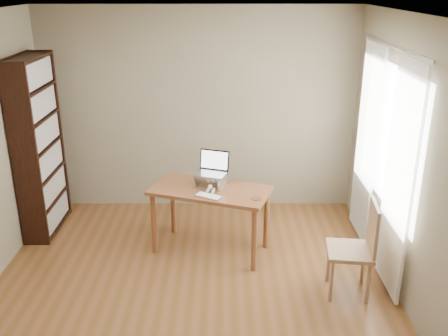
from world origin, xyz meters
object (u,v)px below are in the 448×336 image
(laptop, at_px, (210,168))
(chair, at_px, (358,245))
(bookshelf, at_px, (39,147))
(desk, at_px, (210,198))
(keyboard, at_px, (209,196))
(cat, at_px, (213,179))

(laptop, bearing_deg, chair, -14.98)
(bookshelf, distance_m, desk, 2.12)
(bookshelf, xyz_separation_m, chair, (3.43, -1.36, -0.53))
(desk, relative_size, keyboard, 4.58)
(keyboard, bearing_deg, laptop, 116.13)
(desk, bearing_deg, bookshelf, -176.28)
(laptop, relative_size, chair, 0.41)
(cat, bearing_deg, laptop, 144.51)
(cat, distance_m, chair, 1.70)
(bookshelf, relative_size, cat, 4.36)
(desk, bearing_deg, cat, 94.26)
(keyboard, xyz_separation_m, cat, (0.04, 0.33, 0.06))
(cat, xyz_separation_m, chair, (1.39, -0.93, -0.30))
(chair, bearing_deg, desk, 156.84)
(bookshelf, height_order, desk, bookshelf)
(bookshelf, xyz_separation_m, keyboard, (2.00, -0.77, -0.29))
(cat, bearing_deg, desk, -95.87)
(desk, distance_m, keyboard, 0.25)
(desk, height_order, cat, cat)
(bookshelf, distance_m, keyboard, 2.16)
(bookshelf, bearing_deg, keyboard, -21.00)
(desk, xyz_separation_m, keyboard, (-0.01, -0.22, 0.12))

